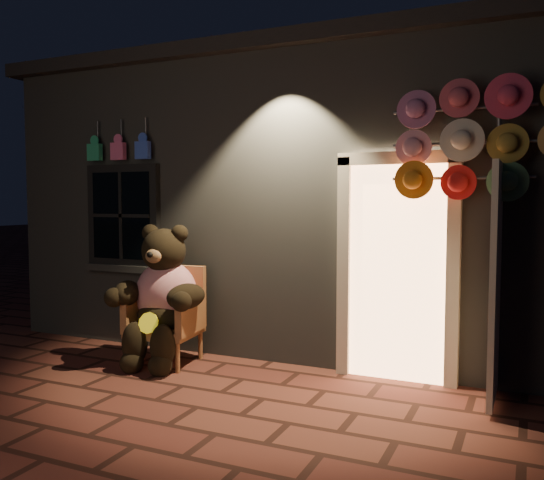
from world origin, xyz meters
The scene contains 5 objects.
ground centered at (0.00, 0.00, 0.00)m, with size 60.00×60.00×0.00m, color brown.
shop_building centered at (0.00, 3.99, 1.74)m, with size 7.30×5.95×3.51m.
wicker_armchair centered at (-1.01, 1.06, 0.51)m, with size 0.76×0.70×1.02m.
teddy_bear centered at (-1.00, 0.93, 0.72)m, with size 1.09×0.89×1.50m.
hat_rack centered at (2.06, 1.28, 2.24)m, with size 1.57×0.22×2.76m.
Camera 1 is at (2.52, -4.03, 1.74)m, focal length 38.00 mm.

